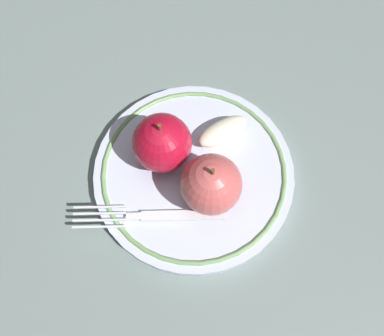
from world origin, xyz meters
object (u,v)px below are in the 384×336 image
at_px(apple_slice_front, 223,131).
at_px(fork, 153,216).
at_px(apple_red_whole, 211,184).
at_px(plate, 192,177).
at_px(apple_second_whole, 164,140).

bearing_deg(apple_slice_front, fork, -158.90).
bearing_deg(apple_red_whole, plate, -20.40).
bearing_deg(apple_second_whole, apple_red_whole, 164.53).
height_order(apple_second_whole, fork, apple_second_whole).
relative_size(apple_second_whole, fork, 0.49).
height_order(plate, apple_slice_front, apple_slice_front).
xyz_separation_m(apple_slice_front, fork, (0.02, 0.13, -0.01)).
distance_m(apple_slice_front, fork, 0.14).
xyz_separation_m(plate, apple_slice_front, (-0.01, -0.07, 0.02)).
bearing_deg(apple_red_whole, apple_second_whole, -15.47).
relative_size(plate, apple_red_whole, 3.13).
bearing_deg(plate, apple_second_whole, -11.68).
relative_size(apple_red_whole, fork, 0.49).
relative_size(apple_slice_front, fork, 0.42).
xyz_separation_m(apple_second_whole, fork, (-0.03, 0.08, -0.03)).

